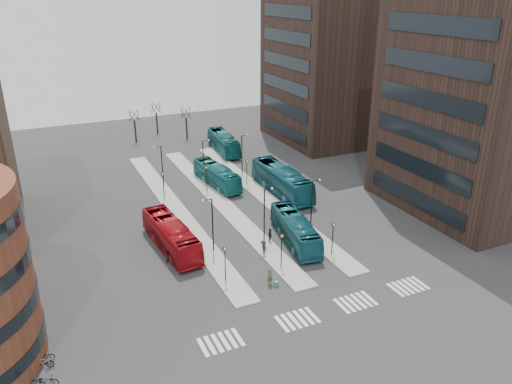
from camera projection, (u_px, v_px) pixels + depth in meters
name	position (u px, v px, depth m)	size (l,w,h in m)	color
ground	(333.00, 344.00, 39.57)	(160.00, 160.00, 0.00)	#2A2A2C
island_left	(176.00, 210.00, 63.12)	(2.50, 45.00, 0.15)	gray
island_mid	(220.00, 202.00, 65.45)	(2.50, 45.00, 0.15)	gray
island_right	(261.00, 194.00, 67.79)	(2.50, 45.00, 0.15)	gray
suitcase	(276.00, 284.00, 47.13)	(0.40, 0.32, 0.50)	#201DA0
red_bus	(171.00, 235.00, 53.38)	(2.70, 11.53, 3.21)	#AB0D15
teal_bus_a	(295.00, 229.00, 54.90)	(2.53, 10.79, 3.01)	#12515E
teal_bus_b	(217.00, 175.00, 70.60)	(2.51, 10.71, 2.98)	#15696A
teal_bus_c	(282.00, 180.00, 67.88)	(3.07, 13.10, 3.65)	#135563
teal_bus_d	(223.00, 143.00, 84.97)	(2.69, 11.49, 3.20)	#115759
traveller	(270.00, 277.00, 47.13)	(0.64, 0.42, 1.77)	#4F4E2F
commuter_a	(168.00, 256.00, 50.97)	(0.73, 0.57, 1.50)	black
commuter_b	(270.00, 236.00, 54.93)	(1.00, 0.42, 1.70)	black
commuter_c	(263.00, 248.00, 52.40)	(1.09, 0.63, 1.69)	black
bicycle_near	(45.00, 381.00, 35.23)	(0.66, 1.88, 0.99)	gray
bicycle_mid	(43.00, 363.00, 36.95)	(0.45, 1.60, 0.96)	gray
bicycle_far	(43.00, 357.00, 37.55)	(0.60, 1.71, 0.90)	gray
crosswalk_stripes	(325.00, 311.00, 43.60)	(22.35, 2.40, 0.01)	silver
tower_near	(493.00, 88.00, 59.67)	(20.12, 20.00, 30.00)	#2F201A
tower_far	(335.00, 55.00, 88.16)	(20.12, 20.00, 30.00)	#2F201A
sign_poles	(238.00, 206.00, 58.54)	(12.45, 22.12, 3.65)	black
lamp_posts	(230.00, 181.00, 62.69)	(14.04, 20.24, 6.12)	black
bare_trees	(160.00, 124.00, 92.07)	(10.97, 8.14, 5.90)	black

